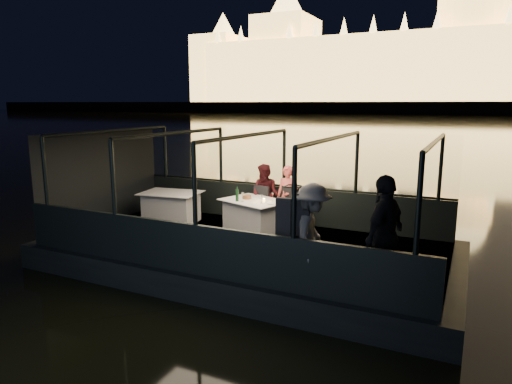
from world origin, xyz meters
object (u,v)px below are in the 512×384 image
at_px(dining_table_aft, 171,207).
at_px(chair_port_left, 258,209).
at_px(person_woman_coral, 288,197).
at_px(passenger_dark, 384,241).
at_px(passenger_stripe, 312,234).
at_px(wine_bottle, 237,195).
at_px(coat_stand, 292,231).
at_px(dining_table_central, 254,216).
at_px(chair_port_right, 286,212).
at_px(person_man_maroon, 265,195).

distance_m(dining_table_aft, chair_port_left, 2.23).
distance_m(person_woman_coral, passenger_dark, 4.09).
relative_size(passenger_stripe, passenger_dark, 0.89).
bearing_deg(wine_bottle, coat_stand, -45.16).
distance_m(dining_table_central, dining_table_aft, 2.31).
bearing_deg(person_woman_coral, chair_port_left, -157.04).
xyz_separation_m(chair_port_right, person_woman_coral, (-0.08, 0.32, 0.30)).
distance_m(chair_port_left, person_man_maroon, 0.43).
distance_m(dining_table_central, chair_port_right, 0.75).
xyz_separation_m(dining_table_aft, chair_port_right, (2.90, 0.49, 0.06)).
relative_size(chair_port_right, passenger_dark, 0.53).
height_order(dining_table_aft, person_woman_coral, person_woman_coral).
xyz_separation_m(passenger_stripe, passenger_dark, (1.13, 0.12, 0.00)).
xyz_separation_m(person_woman_coral, passenger_dark, (2.80, -2.99, 0.10)).
bearing_deg(chair_port_left, person_man_maroon, 93.69).
bearing_deg(person_man_maroon, dining_table_central, -79.53).
relative_size(coat_stand, passenger_stripe, 0.99).
height_order(chair_port_left, chair_port_right, chair_port_right).
bearing_deg(coat_stand, dining_table_aft, 149.97).
height_order(coat_stand, passenger_dark, passenger_dark).
bearing_deg(person_woman_coral, person_man_maroon, 178.55).
xyz_separation_m(dining_table_aft, passenger_dark, (5.62, -2.18, 0.47)).
height_order(dining_table_aft, wine_bottle, wine_bottle).
distance_m(chair_port_left, person_woman_coral, 0.78).
bearing_deg(passenger_dark, passenger_stripe, -68.97).
bearing_deg(person_woman_coral, passenger_dark, -51.44).
relative_size(dining_table_aft, person_woman_coral, 0.96).
bearing_deg(dining_table_central, chair_port_right, 38.00).
height_order(dining_table_aft, passenger_stripe, passenger_stripe).
bearing_deg(dining_table_central, passenger_dark, -33.67).
height_order(dining_table_central, passenger_dark, passenger_dark).
relative_size(person_woman_coral, passenger_dark, 0.79).
distance_m(dining_table_central, coat_stand, 3.12).
bearing_deg(chair_port_right, coat_stand, -42.11).
xyz_separation_m(chair_port_left, passenger_dark, (3.44, -2.65, 0.40)).
xyz_separation_m(coat_stand, passenger_dark, (1.44, 0.24, -0.05)).
height_order(dining_table_aft, chair_port_right, chair_port_right).
height_order(dining_table_aft, person_man_maroon, person_man_maroon).
bearing_deg(person_man_maroon, passenger_stripe, -48.47).
bearing_deg(passenger_stripe, dining_table_aft, 52.20).
bearing_deg(chair_port_left, passenger_stripe, -34.65).
relative_size(dining_table_aft, chair_port_right, 1.44).
bearing_deg(coat_stand, wine_bottle, 134.84).
bearing_deg(coat_stand, person_woman_coral, 112.85).
bearing_deg(person_man_maroon, passenger_dark, -35.75).
relative_size(dining_table_aft, person_man_maroon, 0.96).
height_order(chair_port_left, passenger_dark, passenger_dark).
height_order(passenger_dark, wine_bottle, passenger_dark).
bearing_deg(person_man_maroon, coat_stand, -53.31).
bearing_deg(person_woman_coral, passenger_stripe, -66.40).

